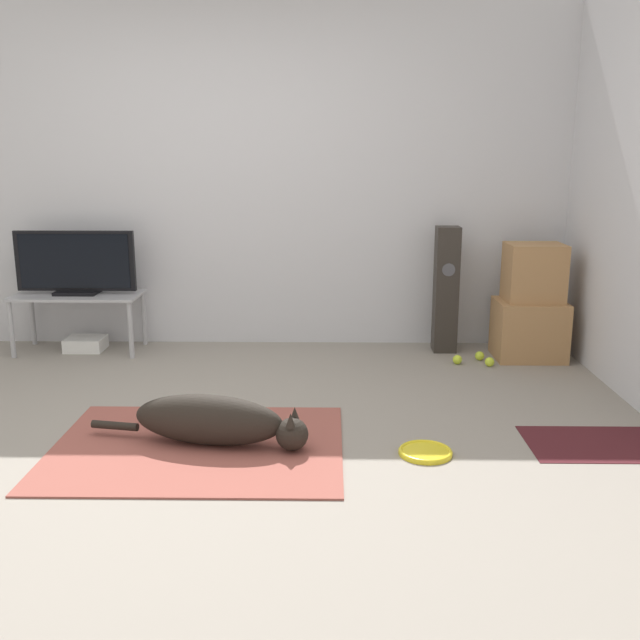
# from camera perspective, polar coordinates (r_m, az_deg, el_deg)

# --- Properties ---
(ground_plane) EXTENTS (12.00, 12.00, 0.00)m
(ground_plane) POSITION_cam_1_polar(r_m,az_deg,el_deg) (3.77, -11.33, -9.94)
(ground_plane) COLOR gray
(wall_back) EXTENTS (8.00, 0.06, 2.55)m
(wall_back) POSITION_cam_1_polar(r_m,az_deg,el_deg) (5.54, -7.38, 11.17)
(wall_back) COLOR silver
(wall_back) RESTS_ON ground_plane
(area_rug) EXTENTS (1.47, 1.13, 0.01)m
(area_rug) POSITION_cam_1_polar(r_m,az_deg,el_deg) (3.75, -9.75, -9.93)
(area_rug) COLOR #934C42
(area_rug) RESTS_ON ground_plane
(dog) EXTENTS (1.15, 0.36, 0.26)m
(dog) POSITION_cam_1_polar(r_m,az_deg,el_deg) (3.69, -8.36, -8.00)
(dog) COLOR black
(dog) RESTS_ON area_rug
(frisbee) EXTENTS (0.27, 0.27, 0.03)m
(frisbee) POSITION_cam_1_polar(r_m,az_deg,el_deg) (3.65, 8.43, -10.39)
(frisbee) COLOR yellow
(frisbee) RESTS_ON ground_plane
(cardboard_box_lower) EXTENTS (0.49, 0.40, 0.42)m
(cardboard_box_lower) POSITION_cam_1_polar(r_m,az_deg,el_deg) (5.39, 16.37, -0.74)
(cardboard_box_lower) COLOR #A87A4C
(cardboard_box_lower) RESTS_ON ground_plane
(cardboard_box_upper) EXTENTS (0.40, 0.33, 0.41)m
(cardboard_box_upper) POSITION_cam_1_polar(r_m,az_deg,el_deg) (5.33, 16.74, 3.67)
(cardboard_box_upper) COLOR #A87A4C
(cardboard_box_upper) RESTS_ON cardboard_box_lower
(floor_speaker) EXTENTS (0.17, 0.18, 0.94)m
(floor_speaker) POSITION_cam_1_polar(r_m,az_deg,el_deg) (5.39, 10.04, 2.40)
(floor_speaker) COLOR #2D2823
(floor_speaker) RESTS_ON ground_plane
(tv_stand) EXTENTS (0.93, 0.44, 0.44)m
(tv_stand) POSITION_cam_1_polar(r_m,az_deg,el_deg) (5.62, -18.79, 1.42)
(tv_stand) COLOR #A8A8AD
(tv_stand) RESTS_ON ground_plane
(tv) EXTENTS (0.88, 0.20, 0.47)m
(tv) POSITION_cam_1_polar(r_m,az_deg,el_deg) (5.57, -19.00, 4.30)
(tv) COLOR black
(tv) RESTS_ON tv_stand
(tennis_ball_by_boxes) EXTENTS (0.07, 0.07, 0.07)m
(tennis_ball_by_boxes) POSITION_cam_1_polar(r_m,az_deg,el_deg) (5.15, 13.41, -3.28)
(tennis_ball_by_boxes) COLOR #C6E033
(tennis_ball_by_boxes) RESTS_ON ground_plane
(tennis_ball_near_speaker) EXTENTS (0.07, 0.07, 0.07)m
(tennis_ball_near_speaker) POSITION_cam_1_polar(r_m,az_deg,el_deg) (5.28, 12.65, -2.82)
(tennis_ball_near_speaker) COLOR #C6E033
(tennis_ball_near_speaker) RESTS_ON ground_plane
(tennis_ball_loose_on_carpet) EXTENTS (0.07, 0.07, 0.07)m
(tennis_ball_loose_on_carpet) POSITION_cam_1_polar(r_m,az_deg,el_deg) (5.16, 10.93, -3.13)
(tennis_ball_loose_on_carpet) COLOR #C6E033
(tennis_ball_loose_on_carpet) RESTS_ON ground_plane
(game_console) EXTENTS (0.28, 0.24, 0.10)m
(game_console) POSITION_cam_1_polar(r_m,az_deg,el_deg) (5.70, -18.23, -1.82)
(game_console) COLOR white
(game_console) RESTS_ON ground_plane
(door_mat) EXTENTS (0.70, 0.48, 0.01)m
(door_mat) POSITION_cam_1_polar(r_m,az_deg,el_deg) (3.99, 21.16, -9.21)
(door_mat) COLOR #47191E
(door_mat) RESTS_ON ground_plane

